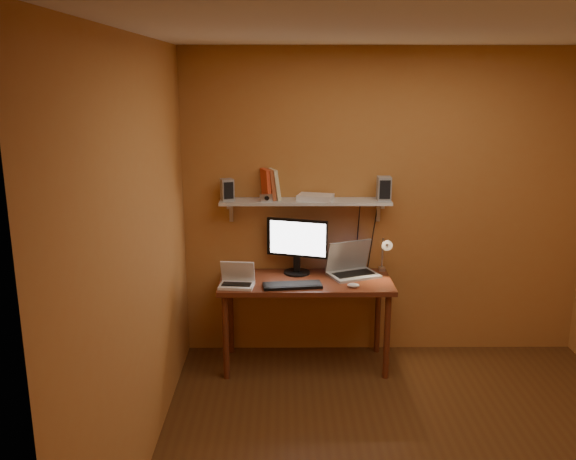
{
  "coord_description": "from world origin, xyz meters",
  "views": [
    {
      "loc": [
        -0.86,
        -3.42,
        2.37
      ],
      "look_at": [
        -0.82,
        1.18,
        1.2
      ],
      "focal_mm": 38.0,
      "sensor_mm": 36.0,
      "label": 1
    }
  ],
  "objects_px": {
    "desk_lamp": "(385,251)",
    "speaker_left": "(227,189)",
    "desk": "(306,290)",
    "mouse": "(353,285)",
    "laptop": "(351,266)",
    "monitor": "(297,243)",
    "netbook": "(237,279)",
    "keyboard": "(292,285)",
    "shelf_camera": "(266,198)",
    "speaker_right": "(384,188)",
    "wall_shelf": "(305,202)",
    "router": "(315,197)"
  },
  "relations": [
    {
      "from": "laptop",
      "to": "speaker_right",
      "type": "xyz_separation_m",
      "value": [
        0.26,
        0.04,
        0.65
      ]
    },
    {
      "from": "laptop",
      "to": "desk_lamp",
      "type": "distance_m",
      "value": 0.31
    },
    {
      "from": "desk_lamp",
      "to": "shelf_camera",
      "type": "xyz_separation_m",
      "value": [
        -0.98,
        0.01,
        0.45
      ]
    },
    {
      "from": "netbook",
      "to": "speaker_right",
      "type": "distance_m",
      "value": 1.4
    },
    {
      "from": "desk",
      "to": "shelf_camera",
      "type": "relative_size",
      "value": 13.36
    },
    {
      "from": "keyboard",
      "to": "speaker_right",
      "type": "distance_m",
      "value": 1.09
    },
    {
      "from": "keyboard",
      "to": "router",
      "type": "xyz_separation_m",
      "value": [
        0.19,
        0.36,
        0.64
      ]
    },
    {
      "from": "monitor",
      "to": "speaker_left",
      "type": "distance_m",
      "value": 0.73
    },
    {
      "from": "netbook",
      "to": "mouse",
      "type": "bearing_deg",
      "value": 2.93
    },
    {
      "from": "router",
      "to": "netbook",
      "type": "bearing_deg",
      "value": -152.85
    },
    {
      "from": "speaker_left",
      "to": "laptop",
      "type": "bearing_deg",
      "value": -22.47
    },
    {
      "from": "monitor",
      "to": "keyboard",
      "type": "distance_m",
      "value": 0.42
    },
    {
      "from": "wall_shelf",
      "to": "monitor",
      "type": "bearing_deg",
      "value": -159.26
    },
    {
      "from": "mouse",
      "to": "speaker_right",
      "type": "height_order",
      "value": "speaker_right"
    },
    {
      "from": "desk_lamp",
      "to": "speaker_left",
      "type": "xyz_separation_m",
      "value": [
        -1.3,
        0.07,
        0.5
      ]
    },
    {
      "from": "monitor",
      "to": "laptop",
      "type": "xyz_separation_m",
      "value": [
        0.45,
        -0.03,
        -0.19
      ]
    },
    {
      "from": "mouse",
      "to": "shelf_camera",
      "type": "height_order",
      "value": "shelf_camera"
    },
    {
      "from": "keyboard",
      "to": "shelf_camera",
      "type": "relative_size",
      "value": 4.4
    },
    {
      "from": "shelf_camera",
      "to": "mouse",
      "type": "bearing_deg",
      "value": -25.04
    },
    {
      "from": "speaker_right",
      "to": "shelf_camera",
      "type": "distance_m",
      "value": 0.96
    },
    {
      "from": "wall_shelf",
      "to": "shelf_camera",
      "type": "distance_m",
      "value": 0.33
    },
    {
      "from": "desk",
      "to": "speaker_left",
      "type": "height_order",
      "value": "speaker_left"
    },
    {
      "from": "desk_lamp",
      "to": "speaker_left",
      "type": "bearing_deg",
      "value": 176.82
    },
    {
      "from": "laptop",
      "to": "speaker_left",
      "type": "distance_m",
      "value": 1.21
    },
    {
      "from": "laptop",
      "to": "mouse",
      "type": "distance_m",
      "value": 0.33
    },
    {
      "from": "mouse",
      "to": "netbook",
      "type": "bearing_deg",
      "value": -174.02
    },
    {
      "from": "laptop",
      "to": "speaker_right",
      "type": "relative_size",
      "value": 2.4
    },
    {
      "from": "desk",
      "to": "laptop",
      "type": "distance_m",
      "value": 0.44
    },
    {
      "from": "shelf_camera",
      "to": "router",
      "type": "height_order",
      "value": "shelf_camera"
    },
    {
      "from": "laptop",
      "to": "speaker_right",
      "type": "height_order",
      "value": "speaker_right"
    },
    {
      "from": "desk_lamp",
      "to": "speaker_left",
      "type": "distance_m",
      "value": 1.4
    },
    {
      "from": "monitor",
      "to": "netbook",
      "type": "bearing_deg",
      "value": -130.17
    },
    {
      "from": "netbook",
      "to": "wall_shelf",
      "type": "bearing_deg",
      "value": 37.09
    },
    {
      "from": "keyboard",
      "to": "desk_lamp",
      "type": "height_order",
      "value": "desk_lamp"
    },
    {
      "from": "wall_shelf",
      "to": "monitor",
      "type": "relative_size",
      "value": 2.79
    },
    {
      "from": "speaker_left",
      "to": "monitor",
      "type": "bearing_deg",
      "value": -22.1
    },
    {
      "from": "laptop",
      "to": "netbook",
      "type": "relative_size",
      "value": 1.63
    },
    {
      "from": "netbook",
      "to": "desk_lamp",
      "type": "bearing_deg",
      "value": 18.26
    },
    {
      "from": "keyboard",
      "to": "speaker_right",
      "type": "xyz_separation_m",
      "value": [
        0.75,
        0.35,
        0.71
      ]
    },
    {
      "from": "keyboard",
      "to": "shelf_camera",
      "type": "distance_m",
      "value": 0.74
    },
    {
      "from": "wall_shelf",
      "to": "keyboard",
      "type": "bearing_deg",
      "value": -107.04
    },
    {
      "from": "wall_shelf",
      "to": "shelf_camera",
      "type": "xyz_separation_m",
      "value": [
        -0.32,
        -0.06,
        0.05
      ]
    },
    {
      "from": "speaker_right",
      "to": "shelf_camera",
      "type": "bearing_deg",
      "value": -177.48
    },
    {
      "from": "mouse",
      "to": "laptop",
      "type": "bearing_deg",
      "value": 96.34
    },
    {
      "from": "wall_shelf",
      "to": "mouse",
      "type": "relative_size",
      "value": 14.63
    },
    {
      "from": "netbook",
      "to": "speaker_left",
      "type": "height_order",
      "value": "speaker_left"
    },
    {
      "from": "speaker_right",
      "to": "laptop",
      "type": "bearing_deg",
      "value": -170.6
    },
    {
      "from": "keyboard",
      "to": "speaker_left",
      "type": "xyz_separation_m",
      "value": [
        -0.53,
        0.37,
        0.7
      ]
    },
    {
      "from": "desk",
      "to": "monitor",
      "type": "distance_m",
      "value": 0.39
    },
    {
      "from": "wall_shelf",
      "to": "router",
      "type": "height_order",
      "value": "router"
    }
  ]
}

